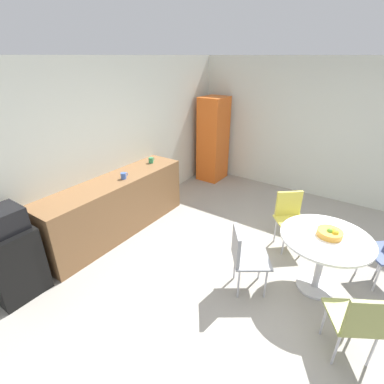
# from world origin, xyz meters

# --- Properties ---
(ground_plane) EXTENTS (6.00, 6.00, 0.00)m
(ground_plane) POSITION_xyz_m (0.00, 0.00, 0.00)
(ground_plane) COLOR #9E998E
(wall_back) EXTENTS (6.00, 0.10, 2.60)m
(wall_back) POSITION_xyz_m (0.00, 3.00, 1.30)
(wall_back) COLOR silver
(wall_back) RESTS_ON ground_plane
(wall_side_right) EXTENTS (0.10, 6.00, 2.60)m
(wall_side_right) POSITION_xyz_m (3.00, 0.00, 1.30)
(wall_side_right) COLOR silver
(wall_side_right) RESTS_ON ground_plane
(counter_block) EXTENTS (2.50, 0.60, 0.90)m
(counter_block) POSITION_xyz_m (-0.24, 2.65, 0.45)
(counter_block) COLOR brown
(counter_block) RESTS_ON ground_plane
(mini_fridge) EXTENTS (0.54, 0.54, 0.84)m
(mini_fridge) POSITION_xyz_m (-1.84, 2.65, 0.42)
(mini_fridge) COLOR black
(mini_fridge) RESTS_ON ground_plane
(locker_cabinet) EXTENTS (0.60, 0.50, 1.82)m
(locker_cabinet) POSITION_xyz_m (2.55, 2.55, 0.91)
(locker_cabinet) COLOR orange
(locker_cabinet) RESTS_ON ground_plane
(round_table) EXTENTS (1.01, 1.01, 0.75)m
(round_table) POSITION_xyz_m (0.25, -0.30, 0.60)
(round_table) COLOR silver
(round_table) RESTS_ON ground_plane
(chair_yellow) EXTENTS (0.59, 0.59, 0.83)m
(chair_yellow) POSITION_xyz_m (0.95, 0.29, 0.52)
(chair_yellow) COLOR silver
(chair_yellow) RESTS_ON ground_plane
(chair_gray) EXTENTS (0.58, 0.58, 0.83)m
(chair_gray) POSITION_xyz_m (-0.28, 0.45, 0.52)
(chair_gray) COLOR silver
(chair_gray) RESTS_ON ground_plane
(chair_olive) EXTENTS (0.58, 0.58, 0.83)m
(chair_olive) POSITION_xyz_m (-0.54, -0.78, 0.52)
(chair_olive) COLOR silver
(chair_olive) RESTS_ON ground_plane
(fruit_bowl) EXTENTS (0.28, 0.28, 0.11)m
(fruit_bowl) POSITION_xyz_m (0.28, -0.33, 0.79)
(fruit_bowl) COLOR gold
(fruit_bowl) RESTS_ON round_table
(mug_white) EXTENTS (0.13, 0.08, 0.09)m
(mug_white) POSITION_xyz_m (0.65, 2.68, 0.95)
(mug_white) COLOR #338C59
(mug_white) RESTS_ON counter_block
(mug_green) EXTENTS (0.13, 0.08, 0.09)m
(mug_green) POSITION_xyz_m (-0.11, 2.55, 0.95)
(mug_green) COLOR #3F66BF
(mug_green) RESTS_ON counter_block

